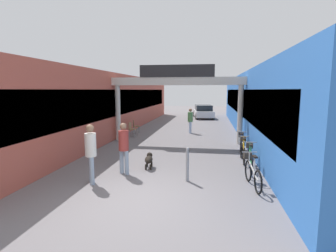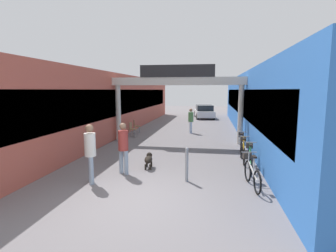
# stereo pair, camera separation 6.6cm
# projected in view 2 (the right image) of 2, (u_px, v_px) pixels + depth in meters

# --- Properties ---
(ground_plane) EXTENTS (80.00, 80.00, 0.00)m
(ground_plane) POSITION_uv_depth(u_px,v_px,m) (139.00, 199.00, 6.93)
(ground_plane) COLOR slate
(storefront_left) EXTENTS (3.00, 26.00, 3.83)m
(storefront_left) POSITION_uv_depth(u_px,v_px,m) (111.00, 103.00, 18.25)
(storefront_left) COLOR #B25142
(storefront_left) RESTS_ON ground_plane
(storefront_right) EXTENTS (3.00, 26.00, 3.83)m
(storefront_right) POSITION_uv_depth(u_px,v_px,m) (264.00, 105.00, 16.57)
(storefront_right) COLOR blue
(storefront_right) RESTS_ON ground_plane
(arcade_sign_gateway) EXTENTS (7.40, 0.47, 4.16)m
(arcade_sign_gateway) POSITION_uv_depth(u_px,v_px,m) (177.00, 88.00, 14.01)
(arcade_sign_gateway) COLOR beige
(arcade_sign_gateway) RESTS_ON ground_plane
(pedestrian_with_dog) EXTENTS (0.46, 0.46, 1.76)m
(pedestrian_with_dog) POSITION_uv_depth(u_px,v_px,m) (123.00, 145.00, 8.85)
(pedestrian_with_dog) COLOR #8C9EB2
(pedestrian_with_dog) RESTS_ON ground_plane
(pedestrian_companion) EXTENTS (0.46, 0.46, 1.83)m
(pedestrian_companion) POSITION_uv_depth(u_px,v_px,m) (90.00, 149.00, 7.93)
(pedestrian_companion) COLOR #8C9EB2
(pedestrian_companion) RESTS_ON ground_plane
(pedestrian_carrying_crate) EXTENTS (0.40, 0.40, 1.64)m
(pedestrian_carrying_crate) POSITION_uv_depth(u_px,v_px,m) (191.00, 119.00, 17.27)
(pedestrian_carrying_crate) COLOR #A5BFE0
(pedestrian_carrying_crate) RESTS_ON ground_plane
(dog_on_leash) EXTENTS (0.35, 0.74, 0.53)m
(dog_on_leash) POSITION_uv_depth(u_px,v_px,m) (149.00, 159.00, 9.61)
(dog_on_leash) COLOR black
(dog_on_leash) RESTS_ON ground_plane
(bicycle_silver_nearest) EXTENTS (0.46, 1.68, 0.98)m
(bicycle_silver_nearest) POSITION_uv_depth(u_px,v_px,m) (251.00, 172.00, 7.79)
(bicycle_silver_nearest) COLOR black
(bicycle_silver_nearest) RESTS_ON ground_plane
(bicycle_green_second) EXTENTS (0.46, 1.69, 0.98)m
(bicycle_green_second) POSITION_uv_depth(u_px,v_px,m) (250.00, 158.00, 9.32)
(bicycle_green_second) COLOR black
(bicycle_green_second) RESTS_ON ground_plane
(bicycle_orange_third) EXTENTS (0.46, 1.69, 0.98)m
(bicycle_orange_third) POSITION_uv_depth(u_px,v_px,m) (243.00, 150.00, 10.55)
(bicycle_orange_third) COLOR black
(bicycle_orange_third) RESTS_ON ground_plane
(bicycle_blue_farthest) EXTENTS (0.46, 1.69, 0.98)m
(bicycle_blue_farthest) POSITION_uv_depth(u_px,v_px,m) (241.00, 145.00, 11.66)
(bicycle_blue_farthest) COLOR black
(bicycle_blue_farthest) RESTS_ON ground_plane
(bollard_post_metal) EXTENTS (0.10, 0.10, 1.08)m
(bollard_post_metal) POSITION_uv_depth(u_px,v_px,m) (187.00, 164.00, 8.19)
(bollard_post_metal) COLOR gray
(bollard_post_metal) RESTS_ON ground_plane
(cafe_chair_wood_nearer) EXTENTS (0.41, 0.41, 0.89)m
(cafe_chair_wood_nearer) POSITION_uv_depth(u_px,v_px,m) (132.00, 128.00, 15.97)
(cafe_chair_wood_nearer) COLOR gray
(cafe_chair_wood_nearer) RESTS_ON ground_plane
(cafe_chair_wood_farther) EXTENTS (0.52, 0.52, 0.89)m
(cafe_chair_wood_farther) POSITION_uv_depth(u_px,v_px,m) (136.00, 125.00, 17.26)
(cafe_chair_wood_farther) COLOR gray
(cafe_chair_wood_farther) RESTS_ON ground_plane
(parked_car_white) EXTENTS (2.28, 4.20, 1.33)m
(parked_car_white) POSITION_uv_depth(u_px,v_px,m) (204.00, 112.00, 26.67)
(parked_car_white) COLOR silver
(parked_car_white) RESTS_ON ground_plane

